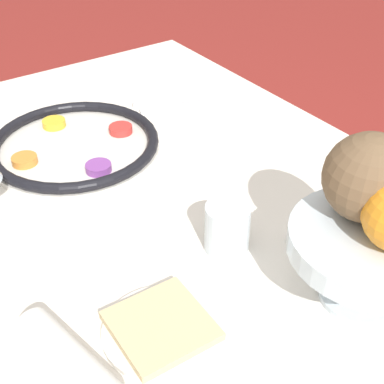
{
  "coord_description": "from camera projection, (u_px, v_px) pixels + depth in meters",
  "views": [
    {
      "loc": [
        0.54,
        -0.3,
        1.26
      ],
      "look_at": [
        -0.03,
        0.09,
        0.76
      ],
      "focal_mm": 50.0,
      "sensor_mm": 36.0,
      "label": 1
    }
  ],
  "objects": [
    {
      "name": "dining_table",
      "position": [
        162.0,
        381.0,
        1.03
      ],
      "size": [
        1.41,
        0.99,
        0.72
      ],
      "color": "silver",
      "rests_on": "ground_plane"
    },
    {
      "name": "seder_plate",
      "position": [
        75.0,
        145.0,
        1.02
      ],
      "size": [
        0.32,
        0.32,
        0.03
      ],
      "color": "silver",
      "rests_on": "dining_table"
    },
    {
      "name": "fruit_stand",
      "position": [
        369.0,
        247.0,
        0.67
      ],
      "size": [
        0.21,
        0.21,
        0.11
      ],
      "color": "silver",
      "rests_on": "dining_table"
    },
    {
      "name": "coconut",
      "position": [
        369.0,
        178.0,
        0.66
      ],
      "size": [
        0.11,
        0.11,
        0.11
      ],
      "color": "brown",
      "rests_on": "fruit_stand"
    },
    {
      "name": "bread_plate",
      "position": [
        161.0,
        328.0,
        0.67
      ],
      "size": [
        0.15,
        0.15,
        0.02
      ],
      "color": "silver",
      "rests_on": "dining_table"
    },
    {
      "name": "napkin_roll",
      "position": [
        67.0,
        363.0,
        0.61
      ],
      "size": [
        0.16,
        0.08,
        0.05
      ],
      "color": "white",
      "rests_on": "dining_table"
    },
    {
      "name": "cup_near",
      "position": [
        227.0,
        228.0,
        0.78
      ],
      "size": [
        0.07,
        0.07,
        0.08
      ],
      "color": "silver",
      "rests_on": "dining_table"
    },
    {
      "name": "fork_left",
      "position": [
        171.0,
        102.0,
        1.19
      ],
      "size": [
        0.09,
        0.16,
        0.01
      ],
      "color": "silver",
      "rests_on": "dining_table"
    },
    {
      "name": "fork_right",
      "position": [
        179.0,
        108.0,
        1.17
      ],
      "size": [
        0.08,
        0.17,
        0.01
      ],
      "color": "silver",
      "rests_on": "dining_table"
    }
  ]
}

